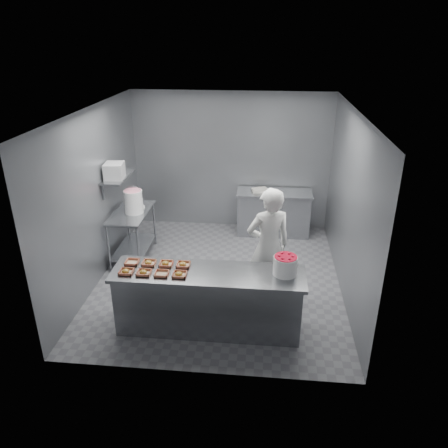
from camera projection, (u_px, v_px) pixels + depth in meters
The scene contains 24 objects.
floor at pixel (219, 278), 7.42m from camera, with size 4.50×4.50×0.00m, color #4C4C51.
ceiling at pixel (219, 110), 6.28m from camera, with size 4.50×4.50×0.00m, color white.
wall_back at pixel (231, 162), 8.89m from camera, with size 4.00×0.04×2.80m, color slate.
wall_left at pixel (96, 197), 7.03m from camera, with size 0.04×4.50×2.80m, color slate.
wall_right at pixel (349, 206), 6.67m from camera, with size 0.04×4.50×2.80m, color slate.
service_counter at pixel (209, 300), 6.01m from camera, with size 2.60×0.70×0.90m.
prep_table at pixel (132, 228), 7.87m from camera, with size 0.60×1.20×0.90m.
back_counter at pixel (273, 213), 8.88m from camera, with size 1.50×0.60×0.90m.
wall_shelf at pixel (118, 177), 7.50m from camera, with size 0.35×0.90×0.03m, color slate.
tray_0 at pixel (126, 272), 5.80m from camera, with size 0.19×0.18×0.06m.
tray_1 at pixel (144, 272), 5.77m from camera, with size 0.19×0.18×0.06m.
tray_2 at pixel (162, 274), 5.75m from camera, with size 0.19×0.18×0.04m.
tray_3 at pixel (179, 274), 5.73m from camera, with size 0.19×0.18×0.06m.
tray_4 at pixel (132, 262), 6.04m from camera, with size 0.19×0.18×0.04m.
tray_5 at pixel (149, 263), 6.01m from camera, with size 0.19×0.18×0.06m.
tray_6 at pixel (166, 264), 5.99m from camera, with size 0.19×0.18×0.06m.
tray_7 at pixel (183, 264), 5.97m from camera, with size 0.19×0.18×0.06m.
worker at pixel (268, 246), 6.47m from camera, with size 0.67×0.44×1.84m, color white.
strawberry_tub at pixel (285, 265), 5.72m from camera, with size 0.32×0.32×0.26m.
glaze_bucket at pixel (133, 201), 7.64m from camera, with size 0.34×0.32×0.50m.
bucket_lid at pixel (136, 207), 7.91m from camera, with size 0.30×0.30×0.02m, color white.
rag at pixel (132, 205), 8.05m from camera, with size 0.14×0.12×0.02m, color #CCB28C.
appliance at pixel (114, 171), 7.32m from camera, with size 0.30×0.35×0.26m, color gray.
paper_stack at pixel (260, 190), 8.71m from camera, with size 0.30×0.22×0.06m, color silver.
Camera 1 is at (0.72, -6.36, 3.87)m, focal length 35.00 mm.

